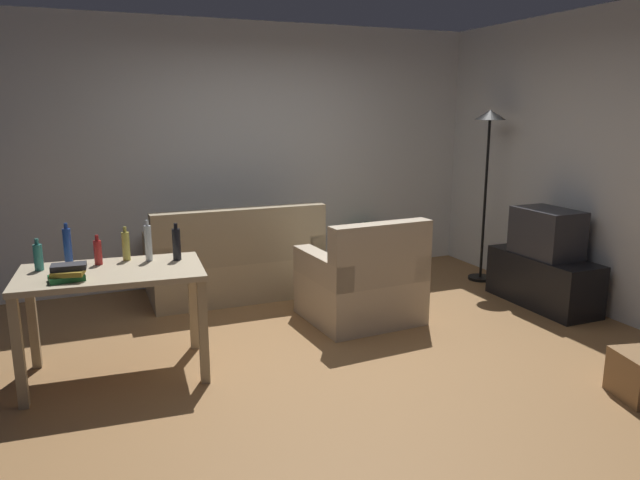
{
  "coord_description": "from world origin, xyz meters",
  "views": [
    {
      "loc": [
        -1.73,
        -3.94,
        1.82
      ],
      "look_at": [
        0.1,
        0.5,
        0.75
      ],
      "focal_mm": 33.08,
      "sensor_mm": 36.0,
      "label": 1
    }
  ],
  "objects_px": {
    "tv": "(547,233)",
    "bottle_tall": "(38,257)",
    "armchair": "(363,285)",
    "bottle_squat": "(126,246)",
    "bottle_red": "(98,252)",
    "bottle_clear": "(148,243)",
    "tv_stand": "(543,280)",
    "bottle_blue": "(68,246)",
    "torchiere_lamp": "(488,149)",
    "couch": "(235,265)",
    "bottle_dark": "(177,244)",
    "potted_plant": "(368,243)",
    "desk": "(112,285)"
  },
  "relations": [
    {
      "from": "tv",
      "to": "bottle_red",
      "type": "height_order",
      "value": "bottle_red"
    },
    {
      "from": "bottle_squat",
      "to": "torchiere_lamp",
      "type": "bearing_deg",
      "value": 11.34
    },
    {
      "from": "desk",
      "to": "bottle_clear",
      "type": "height_order",
      "value": "bottle_clear"
    },
    {
      "from": "tv_stand",
      "to": "bottle_squat",
      "type": "bearing_deg",
      "value": 87.24
    },
    {
      "from": "bottle_blue",
      "to": "bottle_tall",
      "type": "bearing_deg",
      "value": -156.07
    },
    {
      "from": "couch",
      "to": "bottle_tall",
      "type": "distance_m",
      "value": 2.16
    },
    {
      "from": "bottle_tall",
      "to": "tv",
      "type": "bearing_deg",
      "value": -1.62
    },
    {
      "from": "couch",
      "to": "bottle_red",
      "type": "xyz_separation_m",
      "value": [
        -1.28,
        -1.26,
        0.54
      ]
    },
    {
      "from": "desk",
      "to": "armchair",
      "type": "height_order",
      "value": "armchair"
    },
    {
      "from": "tv_stand",
      "to": "tv",
      "type": "distance_m",
      "value": 0.46
    },
    {
      "from": "bottle_blue",
      "to": "bottle_squat",
      "type": "height_order",
      "value": "bottle_blue"
    },
    {
      "from": "bottle_squat",
      "to": "bottle_dark",
      "type": "xyz_separation_m",
      "value": [
        0.34,
        -0.13,
        0.01
      ]
    },
    {
      "from": "armchair",
      "to": "bottle_squat",
      "type": "bearing_deg",
      "value": -0.91
    },
    {
      "from": "torchiere_lamp",
      "to": "potted_plant",
      "type": "distance_m",
      "value": 1.66
    },
    {
      "from": "potted_plant",
      "to": "bottle_clear",
      "type": "xyz_separation_m",
      "value": [
        -2.57,
        -1.6,
        0.56
      ]
    },
    {
      "from": "couch",
      "to": "torchiere_lamp",
      "type": "distance_m",
      "value": 2.87
    },
    {
      "from": "bottle_tall",
      "to": "bottle_dark",
      "type": "relative_size",
      "value": 0.81
    },
    {
      "from": "armchair",
      "to": "bottle_blue",
      "type": "bearing_deg",
      "value": -1.95
    },
    {
      "from": "couch",
      "to": "bottle_red",
      "type": "bearing_deg",
      "value": 44.59
    },
    {
      "from": "potted_plant",
      "to": "bottle_dark",
      "type": "distance_m",
      "value": 2.95
    },
    {
      "from": "bottle_clear",
      "to": "tv",
      "type": "bearing_deg",
      "value": -1.66
    },
    {
      "from": "bottle_clear",
      "to": "bottle_red",
      "type": "bearing_deg",
      "value": 175.66
    },
    {
      "from": "bottle_red",
      "to": "torchiere_lamp",
      "type": "bearing_deg",
      "value": 11.5
    },
    {
      "from": "armchair",
      "to": "bottle_squat",
      "type": "distance_m",
      "value": 2.02
    },
    {
      "from": "bottle_clear",
      "to": "armchair",
      "type": "bearing_deg",
      "value": 5.34
    },
    {
      "from": "bottle_tall",
      "to": "bottle_clear",
      "type": "height_order",
      "value": "bottle_clear"
    },
    {
      "from": "tv",
      "to": "bottle_tall",
      "type": "height_order",
      "value": "bottle_tall"
    },
    {
      "from": "torchiere_lamp",
      "to": "bottle_blue",
      "type": "bearing_deg",
      "value": -170.03
    },
    {
      "from": "tv",
      "to": "torchiere_lamp",
      "type": "distance_m",
      "value": 1.16
    },
    {
      "from": "torchiere_lamp",
      "to": "bottle_squat",
      "type": "xyz_separation_m",
      "value": [
        -3.7,
        -0.74,
        -0.55
      ]
    },
    {
      "from": "couch",
      "to": "armchair",
      "type": "height_order",
      "value": "same"
    },
    {
      "from": "armchair",
      "to": "bottle_blue",
      "type": "relative_size",
      "value": 3.22
    },
    {
      "from": "potted_plant",
      "to": "bottle_dark",
      "type": "xyz_separation_m",
      "value": [
        -2.38,
        -1.65,
        0.55
      ]
    },
    {
      "from": "couch",
      "to": "desk",
      "type": "relative_size",
      "value": 1.32
    },
    {
      "from": "potted_plant",
      "to": "bottle_tall",
      "type": "bearing_deg",
      "value": -154.25
    },
    {
      "from": "tv",
      "to": "bottle_squat",
      "type": "xyz_separation_m",
      "value": [
        -3.71,
        0.18,
        0.17
      ]
    },
    {
      "from": "potted_plant",
      "to": "armchair",
      "type": "relative_size",
      "value": 0.6
    },
    {
      "from": "tv",
      "to": "bottle_blue",
      "type": "height_order",
      "value": "bottle_blue"
    },
    {
      "from": "torchiere_lamp",
      "to": "bottle_squat",
      "type": "height_order",
      "value": "torchiere_lamp"
    },
    {
      "from": "armchair",
      "to": "bottle_tall",
      "type": "xyz_separation_m",
      "value": [
        -2.51,
        -0.15,
        0.53
      ]
    },
    {
      "from": "bottle_tall",
      "to": "bottle_red",
      "type": "distance_m",
      "value": 0.38
    },
    {
      "from": "couch",
      "to": "bottle_dark",
      "type": "distance_m",
      "value": 1.64
    },
    {
      "from": "tv",
      "to": "bottle_tall",
      "type": "distance_m",
      "value": 4.28
    },
    {
      "from": "tv_stand",
      "to": "bottle_squat",
      "type": "xyz_separation_m",
      "value": [
        -3.7,
        0.18,
        0.63
      ]
    },
    {
      "from": "bottle_red",
      "to": "bottle_dark",
      "type": "xyz_separation_m",
      "value": [
        0.53,
        -0.08,
        0.03
      ]
    },
    {
      "from": "couch",
      "to": "armchair",
      "type": "xyz_separation_m",
      "value": [
        0.85,
        -1.12,
        0.01
      ]
    },
    {
      "from": "tv",
      "to": "armchair",
      "type": "xyz_separation_m",
      "value": [
        -1.76,
        0.27,
        -0.38
      ]
    },
    {
      "from": "tv",
      "to": "torchiere_lamp",
      "type": "height_order",
      "value": "torchiere_lamp"
    },
    {
      "from": "potted_plant",
      "to": "bottle_red",
      "type": "xyz_separation_m",
      "value": [
        -2.91,
        -1.58,
        0.52
      ]
    },
    {
      "from": "bottle_blue",
      "to": "tv_stand",
      "type": "bearing_deg",
      "value": -2.84
    }
  ]
}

